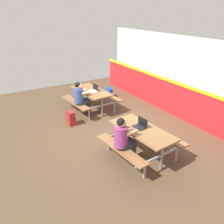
# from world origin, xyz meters

# --- Properties ---
(ground_plane) EXTENTS (10.00, 10.00, 0.02)m
(ground_plane) POSITION_xyz_m (0.00, 0.00, -0.01)
(ground_plane) COLOR #4C3826
(accent_backdrop) EXTENTS (8.00, 0.14, 2.60)m
(accent_backdrop) POSITION_xyz_m (0.00, 2.27, 1.25)
(accent_backdrop) COLOR red
(accent_backdrop) RESTS_ON ground
(picnic_table_left) EXTENTS (1.75, 1.68, 0.74)m
(picnic_table_left) POSITION_xyz_m (-1.59, 0.04, 0.57)
(picnic_table_left) COLOR brown
(picnic_table_left) RESTS_ON ground
(picnic_table_right) EXTENTS (1.75, 1.68, 0.74)m
(picnic_table_right) POSITION_xyz_m (1.59, -0.19, 0.57)
(picnic_table_right) COLOR brown
(picnic_table_right) RESTS_ON ground
(student_nearer) EXTENTS (0.38, 0.53, 1.21)m
(student_nearer) POSITION_xyz_m (-1.29, -0.49, 0.71)
(student_nearer) COLOR #2D2D38
(student_nearer) RESTS_ON ground
(student_further) EXTENTS (0.38, 0.53, 1.21)m
(student_further) POSITION_xyz_m (1.63, -0.74, 0.71)
(student_further) COLOR #2D2D38
(student_further) RESTS_ON ground
(laptop_silver) EXTENTS (0.34, 0.25, 0.22)m
(laptop_silver) POSITION_xyz_m (-1.49, 0.09, 0.79)
(laptop_silver) COLOR silver
(laptop_silver) RESTS_ON picnic_table_left
(laptop_dark) EXTENTS (0.34, 0.25, 0.22)m
(laptop_dark) POSITION_xyz_m (1.47, -0.16, 0.79)
(laptop_dark) COLOR black
(laptop_dark) RESTS_ON picnic_table_right
(backpack_dark) EXTENTS (0.30, 0.22, 0.44)m
(backpack_dark) POSITION_xyz_m (-0.89, -1.03, 0.22)
(backpack_dark) COLOR maroon
(backpack_dark) RESTS_ON ground
(tote_bag_bright) EXTENTS (0.34, 0.21, 0.43)m
(tote_bag_bright) POSITION_xyz_m (-2.46, 1.26, 0.19)
(tote_bag_bright) COLOR #1E47B2
(tote_bag_bright) RESTS_ON ground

